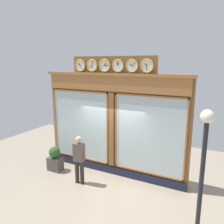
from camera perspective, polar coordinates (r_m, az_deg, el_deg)
The scene contains 6 objects.
ground_plane at distance 6.88m, azimuth -11.87°, elevation -24.47°, with size 14.00×14.00×0.00m, color gray.
shop_facade at distance 8.26m, azimuth 0.39°, elevation -2.83°, with size 5.55×0.42×4.31m.
pedestrian at distance 7.91m, azimuth -8.29°, elevation -11.36°, with size 0.37×0.24×1.69m.
street_lamp at distance 5.21m, azimuth 22.03°, elevation -10.73°, with size 0.28×0.28×3.18m.
planter_box at distance 9.24m, azimuth -14.09°, elevation -12.53°, with size 0.56×0.36×0.52m, color #4C4742.
planter_shrub at distance 9.06m, azimuth -14.25°, elevation -9.78°, with size 0.43×0.43×0.43m, color #285623.
Camera 1 is at (-3.62, 6.98, 4.10)m, focal length 36.33 mm.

